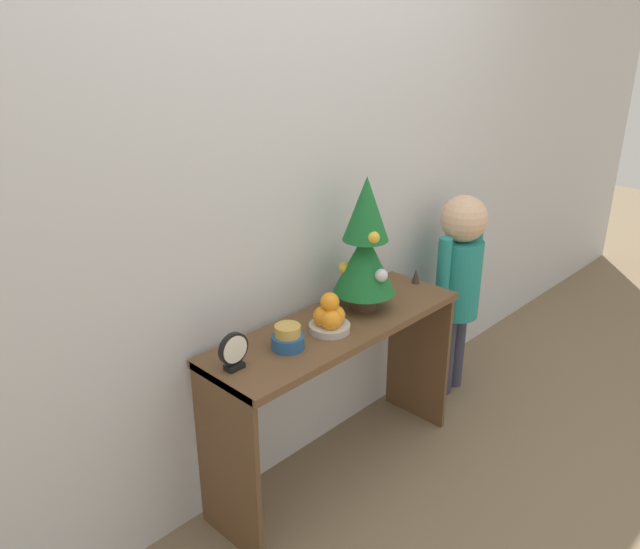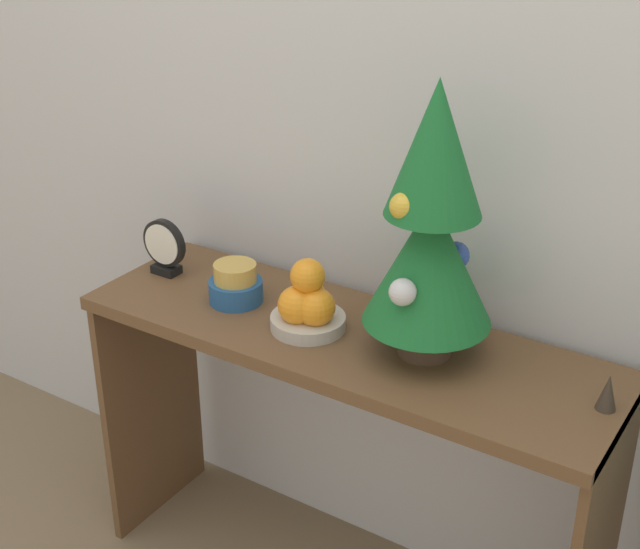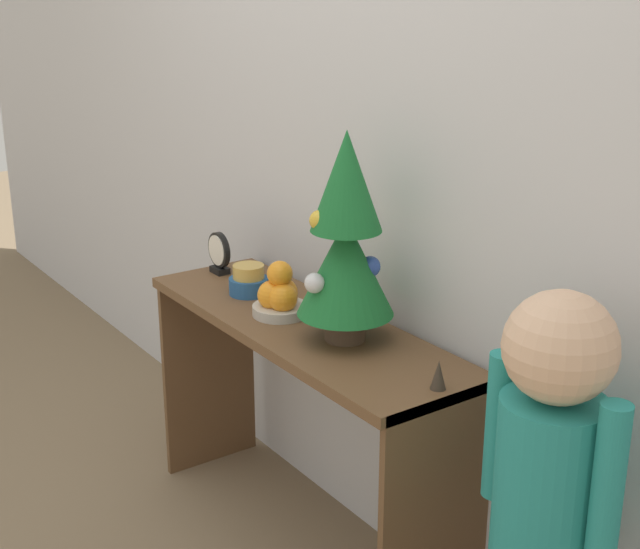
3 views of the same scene
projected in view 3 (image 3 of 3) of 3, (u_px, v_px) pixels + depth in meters
The scene contains 8 objects.
back_wall at pixel (370, 117), 2.42m from camera, with size 7.00×0.05×2.50m, color silver.
console_table at pixel (302, 373), 2.52m from camera, with size 1.16×0.37×0.71m.
mini_tree at pixel (346, 240), 2.26m from camera, with size 0.25×0.25×0.55m.
fruit_bowl at pixel (280, 296), 2.50m from camera, with size 0.16×0.16×0.16m.
singing_bowl at pixel (249, 281), 2.67m from camera, with size 0.12×0.12×0.09m.
desk_clock at pixel (219, 253), 2.85m from camera, with size 0.12×0.04×0.14m.
figurine at pixel (438, 375), 2.05m from camera, with size 0.04×0.04×0.07m.
child_figure at pixel (549, 468), 1.79m from camera, with size 0.34×0.23×1.05m.
Camera 3 is at (1.92, -1.09, 1.61)m, focal length 50.00 mm.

